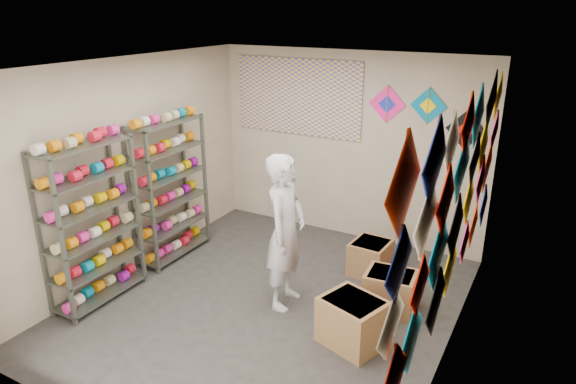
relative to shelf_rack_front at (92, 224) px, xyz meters
The scene contains 12 objects.
ground 2.19m from the shelf_rack_front, 25.53° to the left, with size 4.50×4.50×0.00m, color #2D2A27.
room_walls 2.09m from the shelf_rack_front, 25.53° to the left, with size 4.50×4.50×4.50m.
shelf_rack_front is the anchor object (origin of this frame).
shelf_rack_back 1.30m from the shelf_rack_front, 90.00° to the left, with size 0.40×1.10×1.90m, color #4C5147.
string_spools 0.66m from the shelf_rack_front, 90.00° to the left, with size 0.12×2.36×0.12m.
kite_wall_display 3.91m from the shelf_rack_front, 12.31° to the left, with size 0.06×4.24×2.07m.
back_wall_kites 4.32m from the shelf_rack_front, 47.23° to the left, with size 1.57×0.02×0.76m.
poster 3.40m from the shelf_rack_front, 72.35° to the left, with size 2.00×0.01×1.10m, color #5A4CA6.
shopkeeper 2.18m from the shelf_rack_front, 26.59° to the left, with size 0.50×0.70×1.79m, color silver.
carton_a 3.06m from the shelf_rack_front, 12.23° to the left, with size 0.60×0.50×0.50m, color brown.
carton_b 3.44m from the shelf_rack_front, 25.10° to the left, with size 0.55×0.45×0.45m, color brown.
carton_c 3.39m from the shelf_rack_front, 39.51° to the left, with size 0.45×0.50×0.43m, color brown.
Camera 1 is at (2.69, -4.41, 3.26)m, focal length 32.00 mm.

